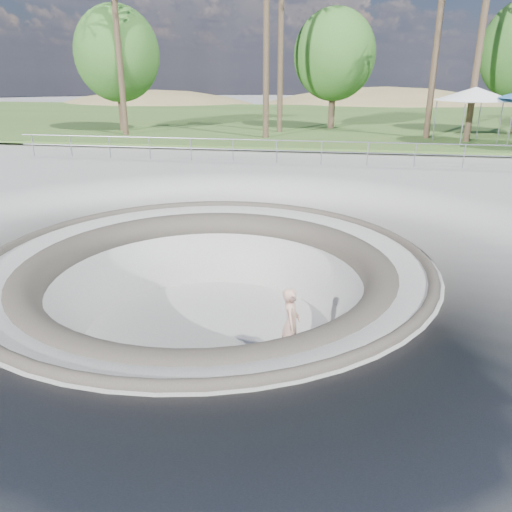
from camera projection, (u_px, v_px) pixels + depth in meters
name	position (u px, v px, depth m)	size (l,w,h in m)	color
ground	(207.00, 258.00, 11.52)	(180.00, 180.00, 0.00)	#ADACA7
skate_bowl	(209.00, 328.00, 12.16)	(14.00, 14.00, 4.10)	#ADACA7
grass_strip	(311.00, 119.00, 42.84)	(180.00, 36.00, 0.12)	#425B24
distant_hills	(349.00, 160.00, 66.15)	(103.20, 45.00, 28.60)	olive
safety_railing	(277.00, 151.00, 22.36)	(25.00, 0.06, 1.03)	gray
skateboard	(290.00, 358.00, 10.92)	(0.86, 0.49, 0.09)	brown
skater	(291.00, 324.00, 10.63)	(0.60, 0.39, 1.63)	tan
canopy_white	(475.00, 94.00, 26.95)	(5.55, 5.55, 2.99)	gray
bushy_tree_left	(117.00, 54.00, 32.24)	(5.51, 5.01, 7.95)	brown
bushy_tree_mid	(334.00, 55.00, 33.57)	(5.49, 5.00, 7.93)	brown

